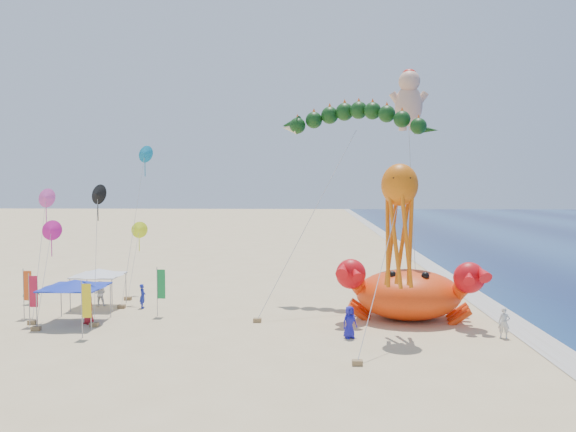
{
  "coord_description": "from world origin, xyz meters",
  "views": [
    {
      "loc": [
        -0.58,
        -34.3,
        8.56
      ],
      "look_at": [
        -2.0,
        2.0,
        6.5
      ],
      "focal_mm": 35.0,
      "sensor_mm": 36.0,
      "label": 1
    }
  ],
  "objects_px": {
    "canopy_blue": "(75,284)",
    "octopus_kite": "(399,216)",
    "canopy_white": "(99,272)",
    "dragon_kite": "(354,123)",
    "crab_inflatable": "(409,292)",
    "cherub_kite": "(409,98)"
  },
  "relations": [
    {
      "from": "dragon_kite",
      "to": "octopus_kite",
      "type": "bearing_deg",
      "value": -78.45
    },
    {
      "from": "cherub_kite",
      "to": "crab_inflatable",
      "type": "bearing_deg",
      "value": -98.97
    },
    {
      "from": "octopus_kite",
      "to": "canopy_blue",
      "type": "height_order",
      "value": "octopus_kite"
    },
    {
      "from": "cherub_kite",
      "to": "canopy_blue",
      "type": "height_order",
      "value": "cherub_kite"
    },
    {
      "from": "dragon_kite",
      "to": "cherub_kite",
      "type": "xyz_separation_m",
      "value": [
        4.6,
        4.13,
        2.35
      ]
    },
    {
      "from": "canopy_blue",
      "to": "crab_inflatable",
      "type": "bearing_deg",
      "value": 4.9
    },
    {
      "from": "dragon_kite",
      "to": "octopus_kite",
      "type": "xyz_separation_m",
      "value": [
        1.86,
        -9.09,
        -6.13
      ]
    },
    {
      "from": "crab_inflatable",
      "to": "octopus_kite",
      "type": "height_order",
      "value": "octopus_kite"
    },
    {
      "from": "dragon_kite",
      "to": "canopy_white",
      "type": "bearing_deg",
      "value": -172.15
    },
    {
      "from": "canopy_blue",
      "to": "octopus_kite",
      "type": "bearing_deg",
      "value": -6.16
    },
    {
      "from": "dragon_kite",
      "to": "octopus_kite",
      "type": "height_order",
      "value": "dragon_kite"
    },
    {
      "from": "dragon_kite",
      "to": "cherub_kite",
      "type": "relative_size",
      "value": 0.81
    },
    {
      "from": "crab_inflatable",
      "to": "cherub_kite",
      "type": "bearing_deg",
      "value": 81.03
    },
    {
      "from": "canopy_white",
      "to": "canopy_blue",
      "type": "bearing_deg",
      "value": -86.9
    },
    {
      "from": "crab_inflatable",
      "to": "canopy_blue",
      "type": "xyz_separation_m",
      "value": [
        -20.7,
        -1.77,
        0.72
      ]
    },
    {
      "from": "crab_inflatable",
      "to": "octopus_kite",
      "type": "distance_m",
      "value": 6.51
    },
    {
      "from": "crab_inflatable",
      "to": "cherub_kite",
      "type": "distance_m",
      "value": 16.53
    },
    {
      "from": "dragon_kite",
      "to": "canopy_blue",
      "type": "xyz_separation_m",
      "value": [
        -17.57,
        -7.0,
        -10.49
      ]
    },
    {
      "from": "octopus_kite",
      "to": "canopy_blue",
      "type": "relative_size",
      "value": 2.54
    },
    {
      "from": "cherub_kite",
      "to": "octopus_kite",
      "type": "height_order",
      "value": "cherub_kite"
    },
    {
      "from": "crab_inflatable",
      "to": "canopy_white",
      "type": "relative_size",
      "value": 2.62
    },
    {
      "from": "octopus_kite",
      "to": "cherub_kite",
      "type": "bearing_deg",
      "value": 78.26
    }
  ]
}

